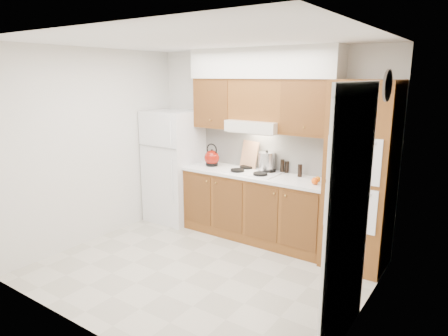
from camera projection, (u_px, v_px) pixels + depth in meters
The scene contains 26 objects.
floor at pixel (202, 269), 4.73m from camera, with size 3.60×3.60×0.00m, color #BDB7A5.
ceiling at pixel (199, 40), 4.14m from camera, with size 3.60×3.60×0.00m, color white.
wall_back at pixel (265, 144), 5.64m from camera, with size 3.60×0.02×2.60m, color silver.
wall_left at pixel (96, 146), 5.43m from camera, with size 0.02×3.00×2.60m, color silver.
wall_right at pixel (365, 187), 3.44m from camera, with size 0.02×3.00×2.60m, color silver.
fridge at pixel (174, 166), 6.22m from camera, with size 0.75×0.72×1.72m, color white.
base_cabinets at pixel (255, 207), 5.57m from camera, with size 2.11×0.60×0.90m, color brown.
countertop at pixel (255, 174), 5.46m from camera, with size 2.13×0.62×0.04m, color white.
backsplash at pixel (266, 150), 5.63m from camera, with size 2.11×0.03×0.56m, color white.
oven_cabinet at pixel (361, 176), 4.62m from camera, with size 0.70×0.65×2.20m, color brown.
upper_cab_left at pixel (217, 103), 5.77m from camera, with size 0.63×0.33×0.70m, color brown.
upper_cab_right at pixel (310, 108), 4.98m from camera, with size 0.73×0.33×0.70m, color brown.
range_hood at pixel (256, 126), 5.41m from camera, with size 0.75×0.45×0.15m, color silver.
upper_cab_over_hood at pixel (259, 100), 5.38m from camera, with size 0.75×0.33×0.55m, color brown.
soffit at pixel (262, 63), 5.23m from camera, with size 2.13×0.36×0.40m, color silver.
cooktop at pixel (253, 172), 5.50m from camera, with size 0.74×0.50×0.01m, color white.
doorway at pixel (349, 227), 3.22m from camera, with size 0.02×0.90×2.10m, color black.
wall_clock at pixel (388, 86), 3.69m from camera, with size 0.30×0.30×0.02m, color #3F3833.
kettle at pixel (212, 158), 5.86m from camera, with size 0.22×0.22×0.22m, color maroon.
cutting_board at pixel (249, 154), 5.70m from camera, with size 0.29×0.02×0.39m, color tan.
stock_pot at pixel (267, 161), 5.51m from camera, with size 0.22×0.22×0.23m, color silver.
condiment_a at pixel (282, 166), 5.45m from camera, with size 0.05×0.05×0.19m, color black.
condiment_b at pixel (287, 167), 5.46m from camera, with size 0.05×0.05×0.16m, color black.
condiment_c at pixel (300, 171), 5.24m from camera, with size 0.06×0.06×0.16m, color black.
orange_near at pixel (315, 181), 4.87m from camera, with size 0.09×0.09×0.09m, color orange.
orange_far at pixel (318, 179), 4.99m from camera, with size 0.07×0.07×0.07m, color orange.
Camera 1 is at (2.67, -3.42, 2.24)m, focal length 32.00 mm.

